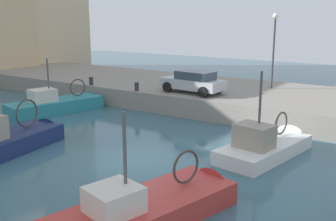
{
  "coord_description": "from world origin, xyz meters",
  "views": [
    {
      "loc": [
        -12.31,
        -9.63,
        5.81
      ],
      "look_at": [
        3.91,
        1.28,
        1.2
      ],
      "focal_mm": 42.66,
      "sensor_mm": 36.0,
      "label": 1
    }
  ],
  "objects_px": {
    "fishing_boat_white": "(269,151)",
    "fishing_boat_red": "(155,216)",
    "fishing_boat_navy": "(8,148)",
    "mooring_bollard_mid": "(91,81)",
    "parked_car_silver": "(193,82)",
    "fishing_boat_teal": "(61,110)",
    "quay_streetlamp": "(274,38)",
    "mooring_bollard_south": "(137,87)"
  },
  "relations": [
    {
      "from": "mooring_bollard_south",
      "to": "mooring_bollard_mid",
      "type": "distance_m",
      "value": 4.0
    },
    {
      "from": "fishing_boat_red",
      "to": "mooring_bollard_south",
      "type": "relative_size",
      "value": 12.64
    },
    {
      "from": "fishing_boat_red",
      "to": "fishing_boat_teal",
      "type": "distance_m",
      "value": 15.07
    },
    {
      "from": "mooring_bollard_mid",
      "to": "quay_streetlamp",
      "type": "height_order",
      "value": "quay_streetlamp"
    },
    {
      "from": "fishing_boat_teal",
      "to": "quay_streetlamp",
      "type": "bearing_deg",
      "value": -49.6
    },
    {
      "from": "fishing_boat_teal",
      "to": "mooring_bollard_mid",
      "type": "relative_size",
      "value": 12.47
    },
    {
      "from": "fishing_boat_navy",
      "to": "mooring_bollard_mid",
      "type": "relative_size",
      "value": 12.42
    },
    {
      "from": "parked_car_silver",
      "to": "mooring_bollard_south",
      "type": "height_order",
      "value": "parked_car_silver"
    },
    {
      "from": "fishing_boat_navy",
      "to": "fishing_boat_teal",
      "type": "relative_size",
      "value": 1.0
    },
    {
      "from": "fishing_boat_teal",
      "to": "mooring_bollard_south",
      "type": "distance_m",
      "value": 5.0
    },
    {
      "from": "fishing_boat_teal",
      "to": "mooring_bollard_south",
      "type": "relative_size",
      "value": 12.47
    },
    {
      "from": "fishing_boat_red",
      "to": "fishing_boat_teal",
      "type": "height_order",
      "value": "fishing_boat_red"
    },
    {
      "from": "mooring_bollard_mid",
      "to": "fishing_boat_white",
      "type": "bearing_deg",
      "value": -104.16
    },
    {
      "from": "fishing_boat_red",
      "to": "mooring_bollard_south",
      "type": "bearing_deg",
      "value": 40.4
    },
    {
      "from": "fishing_boat_white",
      "to": "fishing_boat_red",
      "type": "height_order",
      "value": "fishing_boat_white"
    },
    {
      "from": "fishing_boat_red",
      "to": "fishing_boat_navy",
      "type": "distance_m",
      "value": 9.06
    },
    {
      "from": "fishing_boat_white",
      "to": "quay_streetlamp",
      "type": "height_order",
      "value": "quay_streetlamp"
    },
    {
      "from": "fishing_boat_red",
      "to": "parked_car_silver",
      "type": "relative_size",
      "value": 1.7
    },
    {
      "from": "parked_car_silver",
      "to": "quay_streetlamp",
      "type": "xyz_separation_m",
      "value": [
        4.24,
        -3.46,
        2.55
      ]
    },
    {
      "from": "fishing_boat_navy",
      "to": "mooring_bollard_mid",
      "type": "xyz_separation_m",
      "value": [
        9.68,
        4.36,
        1.35
      ]
    },
    {
      "from": "fishing_boat_red",
      "to": "fishing_boat_teal",
      "type": "bearing_deg",
      "value": 59.01
    },
    {
      "from": "fishing_boat_white",
      "to": "mooring_bollard_south",
      "type": "height_order",
      "value": "fishing_boat_white"
    },
    {
      "from": "fishing_boat_navy",
      "to": "mooring_bollard_south",
      "type": "distance_m",
      "value": 9.78
    },
    {
      "from": "fishing_boat_navy",
      "to": "fishing_boat_red",
      "type": "bearing_deg",
      "value": -98.14
    },
    {
      "from": "fishing_boat_red",
      "to": "quay_streetlamp",
      "type": "relative_size",
      "value": 1.44
    },
    {
      "from": "fishing_boat_white",
      "to": "mooring_bollard_south",
      "type": "xyz_separation_m",
      "value": [
        3.55,
        10.08,
        1.34
      ]
    },
    {
      "from": "quay_streetlamp",
      "to": "mooring_bollard_south",
      "type": "bearing_deg",
      "value": 129.67
    },
    {
      "from": "parked_car_silver",
      "to": "quay_streetlamp",
      "type": "distance_m",
      "value": 6.04
    },
    {
      "from": "parked_car_silver",
      "to": "quay_streetlamp",
      "type": "bearing_deg",
      "value": -39.22
    },
    {
      "from": "fishing_boat_teal",
      "to": "mooring_bollard_south",
      "type": "xyz_separation_m",
      "value": [
        3.2,
        -3.59,
        1.37
      ]
    },
    {
      "from": "fishing_boat_teal",
      "to": "quay_streetlamp",
      "type": "height_order",
      "value": "quay_streetlamp"
    },
    {
      "from": "fishing_boat_navy",
      "to": "mooring_bollard_mid",
      "type": "distance_m",
      "value": 10.7
    },
    {
      "from": "fishing_boat_navy",
      "to": "mooring_bollard_south",
      "type": "relative_size",
      "value": 12.42
    },
    {
      "from": "mooring_bollard_south",
      "to": "quay_streetlamp",
      "type": "relative_size",
      "value": 0.11
    },
    {
      "from": "fishing_boat_teal",
      "to": "mooring_bollard_mid",
      "type": "distance_m",
      "value": 3.51
    },
    {
      "from": "fishing_boat_white",
      "to": "parked_car_silver",
      "type": "relative_size",
      "value": 1.46
    },
    {
      "from": "fishing_boat_navy",
      "to": "quay_streetlamp",
      "type": "distance_m",
      "value": 17.19
    },
    {
      "from": "fishing_boat_white",
      "to": "mooring_bollard_mid",
      "type": "xyz_separation_m",
      "value": [
        3.55,
        14.08,
        1.34
      ]
    },
    {
      "from": "fishing_boat_teal",
      "to": "mooring_bollard_mid",
      "type": "bearing_deg",
      "value": 7.32
    },
    {
      "from": "fishing_boat_red",
      "to": "quay_streetlamp",
      "type": "distance_m",
      "value": 17.36
    },
    {
      "from": "mooring_bollard_mid",
      "to": "parked_car_silver",
      "type": "bearing_deg",
      "value": -79.16
    },
    {
      "from": "fishing_boat_red",
      "to": "parked_car_silver",
      "type": "bearing_deg",
      "value": 25.79
    }
  ]
}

